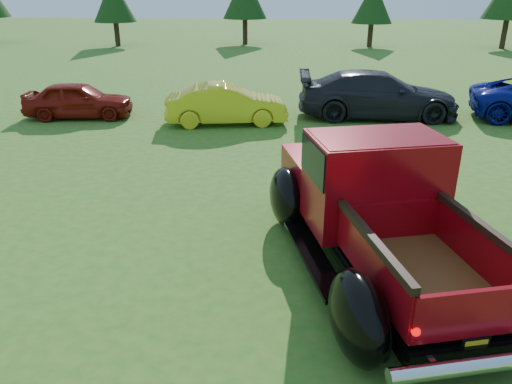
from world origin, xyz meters
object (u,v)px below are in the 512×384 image
pickup_truck (372,202)px  tree_west (114,0)px  tree_mid_right (373,2)px  show_car_grey (378,94)px  show_car_red (78,100)px  show_car_yellow (226,104)px

pickup_truck → tree_west: bearing=101.3°
tree_mid_right → show_car_grey: (-2.59, -20.62, -2.21)m
tree_mid_right → pickup_truck: (-4.14, -30.10, -1.99)m
tree_west → show_car_red: 21.27m
show_car_yellow → show_car_grey: (4.91, 1.22, 0.13)m
tree_west → tree_mid_right: (18.00, 1.00, -0.14)m
tree_mid_right → pickup_truck: size_ratio=0.75×
pickup_truck → show_car_red: 12.08m
tree_mid_right → show_car_yellow: tree_mid_right is taller
show_car_yellow → show_car_red: bearing=75.6°
tree_west → tree_mid_right: bearing=3.2°
tree_west → show_car_red: (5.50, -20.39, -2.51)m
pickup_truck → show_car_grey: size_ratio=1.13×
tree_west → show_car_red: size_ratio=1.32×
tree_west → show_car_red: bearing=-74.9°
tree_west → tree_mid_right: size_ratio=1.05×
tree_mid_right → show_car_grey: size_ratio=0.84×
show_car_red → tree_mid_right: bearing=-36.6°
show_car_red → show_car_grey: 9.94m
show_car_yellow → show_car_grey: 5.06m
show_car_red → show_car_grey: size_ratio=0.67×
pickup_truck → show_car_yellow: pickup_truck is taller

